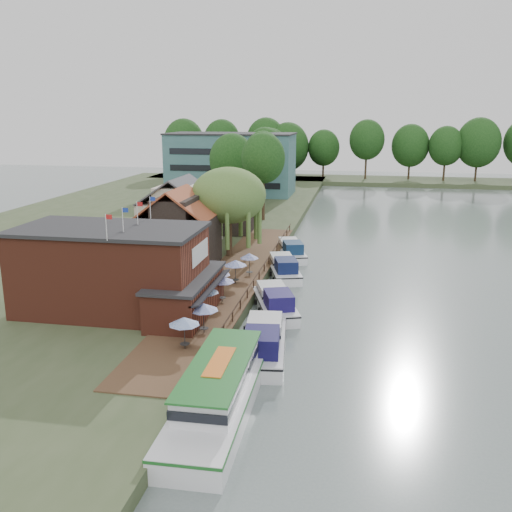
# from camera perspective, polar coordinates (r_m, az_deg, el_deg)

# --- Properties ---
(ground) EXTENTS (260.00, 260.00, 0.00)m
(ground) POSITION_cam_1_polar(r_m,az_deg,el_deg) (47.69, 4.47, -7.35)
(ground) COLOR slate
(ground) RESTS_ON ground
(land_bank) EXTENTS (50.00, 140.00, 1.00)m
(land_bank) POSITION_cam_1_polar(r_m,az_deg,el_deg) (87.98, -12.72, 2.78)
(land_bank) COLOR #384728
(land_bank) RESTS_ON ground
(quay_deck) EXTENTS (6.00, 50.00, 0.10)m
(quay_deck) POSITION_cam_1_polar(r_m,az_deg,el_deg) (57.94, -2.31, -2.26)
(quay_deck) COLOR #47301E
(quay_deck) RESTS_ON land_bank
(quay_rail) EXTENTS (0.20, 49.00, 1.00)m
(quay_rail) POSITION_cam_1_polar(r_m,az_deg,el_deg) (57.76, 0.41, -1.84)
(quay_rail) COLOR black
(quay_rail) RESTS_ON land_bank
(pub) EXTENTS (20.00, 11.00, 7.30)m
(pub) POSITION_cam_1_polar(r_m,az_deg,el_deg) (48.66, -12.17, -1.41)
(pub) COLOR maroon
(pub) RESTS_ON land_bank
(hotel_block) EXTENTS (25.40, 12.40, 12.30)m
(hotel_block) POSITION_cam_1_polar(r_m,az_deg,el_deg) (117.61, -2.49, 9.23)
(hotel_block) COLOR #38666B
(hotel_block) RESTS_ON land_bank
(cottage_a) EXTENTS (8.60, 7.60, 8.50)m
(cottage_a) POSITION_cam_1_polar(r_m,az_deg,el_deg) (62.52, -7.80, 2.82)
(cottage_a) COLOR black
(cottage_a) RESTS_ON land_bank
(cottage_b) EXTENTS (9.60, 8.60, 8.50)m
(cottage_b) POSITION_cam_1_polar(r_m,az_deg,el_deg) (72.78, -7.59, 4.45)
(cottage_b) COLOR beige
(cottage_b) RESTS_ON land_bank
(cottage_c) EXTENTS (7.60, 7.60, 8.50)m
(cottage_c) POSITION_cam_1_polar(r_m,az_deg,el_deg) (80.25, -2.87, 5.47)
(cottage_c) COLOR black
(cottage_c) RESTS_ON land_bank
(willow) EXTENTS (8.60, 8.60, 10.43)m
(willow) POSITION_cam_1_polar(r_m,az_deg,el_deg) (65.86, -2.74, 4.37)
(willow) COLOR #476B2D
(willow) RESTS_ON land_bank
(umbrella_0) EXTENTS (2.25, 2.25, 2.38)m
(umbrella_0) POSITION_cam_1_polar(r_m,az_deg,el_deg) (41.08, -7.16, -7.65)
(umbrella_0) COLOR #1B4699
(umbrella_0) RESTS_ON quay_deck
(umbrella_1) EXTENTS (2.30, 2.30, 2.38)m
(umbrella_1) POSITION_cam_1_polar(r_m,az_deg,el_deg) (43.73, -5.25, -6.21)
(umbrella_1) COLOR #1C349A
(umbrella_1) RESTS_ON quay_deck
(umbrella_2) EXTENTS (2.37, 2.37, 2.38)m
(umbrella_2) POSITION_cam_1_polar(r_m,az_deg,el_deg) (47.79, -5.12, -4.39)
(umbrella_2) COLOR navy
(umbrella_2) RESTS_ON quay_deck
(umbrella_3) EXTENTS (2.27, 2.27, 2.38)m
(umbrella_3) POSITION_cam_1_polar(r_m,az_deg,el_deg) (50.59, -3.42, -3.29)
(umbrella_3) COLOR navy
(umbrella_3) RESTS_ON quay_deck
(umbrella_4) EXTENTS (2.41, 2.41, 2.38)m
(umbrella_4) POSITION_cam_1_polar(r_m,az_deg,el_deg) (52.75, -3.85, -2.56)
(umbrella_4) COLOR navy
(umbrella_4) RESTS_ON quay_deck
(umbrella_5) EXTENTS (2.25, 2.25, 2.38)m
(umbrella_5) POSITION_cam_1_polar(r_m,az_deg,el_deg) (55.82, -2.07, -1.58)
(umbrella_5) COLOR #1B3399
(umbrella_5) RESTS_ON quay_deck
(umbrella_6) EXTENTS (1.94, 1.94, 2.38)m
(umbrella_6) POSITION_cam_1_polar(r_m,az_deg,el_deg) (58.45, -0.67, -0.84)
(umbrella_6) COLOR navy
(umbrella_6) RESTS_ON quay_deck
(cruiser_0) EXTENTS (4.72, 11.16, 2.66)m
(cruiser_0) POSITION_cam_1_polar(r_m,az_deg,el_deg) (42.33, 0.75, -8.25)
(cruiser_0) COLOR silver
(cruiser_0) RESTS_ON ground
(cruiser_1) EXTENTS (6.36, 10.61, 2.46)m
(cruiser_1) POSITION_cam_1_polar(r_m,az_deg,el_deg) (51.18, 1.90, -4.31)
(cruiser_1) COLOR silver
(cruiser_1) RESTS_ON ground
(cruiser_2) EXTENTS (5.83, 10.31, 2.38)m
(cruiser_2) POSITION_cam_1_polar(r_m,az_deg,el_deg) (62.26, 2.77, -0.95)
(cruiser_2) COLOR white
(cruiser_2) RESTS_ON ground
(cruiser_3) EXTENTS (5.71, 10.13, 2.33)m
(cruiser_3) POSITION_cam_1_polar(r_m,az_deg,el_deg) (70.29, 3.49, 0.80)
(cruiser_3) COLOR white
(cruiser_3) RESTS_ON ground
(tour_boat) EXTENTS (4.30, 14.52, 3.16)m
(tour_boat) POSITION_cam_1_polar(r_m,az_deg,el_deg) (34.62, -3.90, -13.24)
(tour_boat) COLOR silver
(tour_boat) RESTS_ON ground
(swan) EXTENTS (0.44, 0.44, 0.44)m
(swan) POSITION_cam_1_polar(r_m,az_deg,el_deg) (38.98, -3.99, -12.16)
(swan) COLOR white
(swan) RESTS_ON ground
(bank_tree_0) EXTENTS (6.71, 6.71, 13.42)m
(bank_tree_0) POSITION_cam_1_polar(r_m,az_deg,el_deg) (88.43, 0.73, 7.92)
(bank_tree_0) COLOR #143811
(bank_tree_0) RESTS_ON land_bank
(bank_tree_1) EXTENTS (7.77, 7.77, 12.94)m
(bank_tree_1) POSITION_cam_1_polar(r_m,az_deg,el_deg) (98.58, -2.39, 8.43)
(bank_tree_1) COLOR #143811
(bank_tree_1) RESTS_ON land_bank
(bank_tree_2) EXTENTS (6.72, 6.72, 13.16)m
(bank_tree_2) POSITION_cam_1_polar(r_m,az_deg,el_deg) (103.55, 0.70, 8.79)
(bank_tree_2) COLOR #143811
(bank_tree_2) RESTS_ON land_bank
(bank_tree_3) EXTENTS (8.65, 8.65, 13.31)m
(bank_tree_3) POSITION_cam_1_polar(r_m,az_deg,el_deg) (122.70, 0.92, 9.69)
(bank_tree_3) COLOR #143811
(bank_tree_3) RESTS_ON land_bank
(bank_tree_4) EXTENTS (7.38, 7.38, 12.27)m
(bank_tree_4) POSITION_cam_1_polar(r_m,az_deg,el_deg) (133.54, 0.93, 9.84)
(bank_tree_4) COLOR #143811
(bank_tree_4) RESTS_ON land_bank
(bank_tree_5) EXTENTS (7.90, 7.90, 12.60)m
(bank_tree_5) POSITION_cam_1_polar(r_m,az_deg,el_deg) (140.89, 1.46, 10.14)
(bank_tree_5) COLOR #143811
(bank_tree_5) RESTS_ON land_bank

